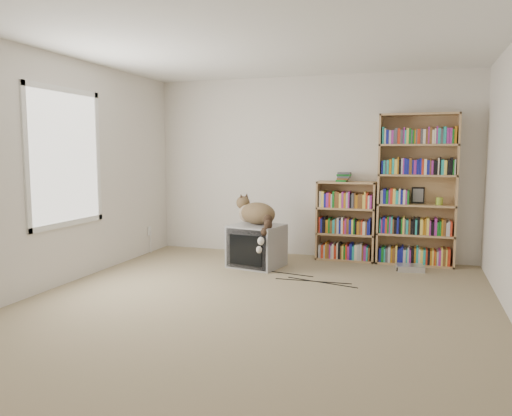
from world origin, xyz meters
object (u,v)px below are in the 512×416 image
(bookcase_tall, at_px, (417,194))
(dvd_player, at_px, (410,268))
(crt_tv, at_px, (257,246))
(cat, at_px, (258,217))
(bookcase_short, at_px, (346,224))

(bookcase_tall, height_order, dvd_player, bookcase_tall)
(bookcase_tall, xyz_separation_m, dvd_player, (-0.05, -0.41, -0.88))
(crt_tv, height_order, cat, cat)
(cat, xyz_separation_m, bookcase_short, (1.01, 0.75, -0.15))
(bookcase_tall, bearing_deg, crt_tv, -158.60)
(crt_tv, distance_m, dvd_player, 1.92)
(crt_tv, bearing_deg, bookcase_short, 47.72)
(cat, height_order, bookcase_short, bookcase_short)
(crt_tv, height_order, bookcase_tall, bookcase_tall)
(crt_tv, bearing_deg, bookcase_tall, 32.82)
(bookcase_tall, distance_m, bookcase_short, 0.99)
(crt_tv, distance_m, bookcase_short, 1.29)
(crt_tv, distance_m, bookcase_tall, 2.16)
(bookcase_tall, bearing_deg, bookcase_short, -179.89)
(bookcase_tall, distance_m, dvd_player, 0.97)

